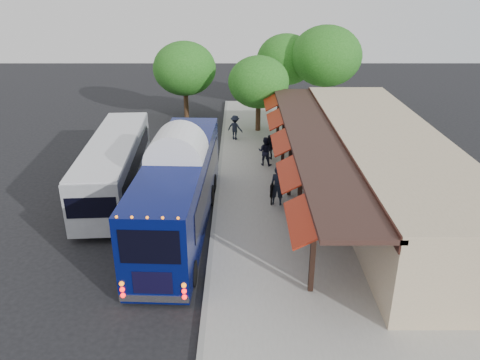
% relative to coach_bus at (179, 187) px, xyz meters
% --- Properties ---
extents(ground, '(90.00, 90.00, 0.00)m').
position_rel_coach_bus_xyz_m(ground, '(1.45, -1.07, -2.01)').
color(ground, black).
rests_on(ground, ground).
extents(sidewalk, '(10.00, 40.00, 0.15)m').
position_rel_coach_bus_xyz_m(sidewalk, '(6.45, 2.93, -1.93)').
color(sidewalk, '#9E9B93').
rests_on(sidewalk, ground).
extents(curb, '(0.20, 40.00, 0.16)m').
position_rel_coach_bus_xyz_m(curb, '(1.50, 2.93, -1.93)').
color(curb, gray).
rests_on(curb, ground).
extents(station_shelter, '(8.15, 20.00, 3.60)m').
position_rel_coach_bus_xyz_m(station_shelter, '(9.83, 2.93, -0.16)').
color(station_shelter, tan).
rests_on(station_shelter, ground).
extents(coach_bus, '(2.96, 11.79, 3.74)m').
position_rel_coach_bus_xyz_m(coach_bus, '(0.00, 0.00, 0.00)').
color(coach_bus, '#060F50').
rests_on(coach_bus, ground).
extents(city_bus, '(3.05, 10.90, 2.89)m').
position_rel_coach_bus_xyz_m(city_bus, '(-3.82, 3.75, -0.41)').
color(city_bus, gray).
rests_on(city_bus, ground).
extents(ped_a, '(0.78, 0.57, 1.97)m').
position_rel_coach_bus_xyz_m(ped_a, '(4.56, 1.99, -0.87)').
color(ped_a, black).
rests_on(ped_a, sidewalk).
extents(ped_b, '(1.00, 0.88, 1.74)m').
position_rel_coach_bus_xyz_m(ped_b, '(4.21, 7.27, -0.99)').
color(ped_b, black).
rests_on(ped_b, sidewalk).
extents(ped_c, '(0.99, 0.78, 1.57)m').
position_rel_coach_bus_xyz_m(ped_c, '(4.54, 8.19, -1.07)').
color(ped_c, black).
rests_on(ped_c, sidewalk).
extents(ped_d, '(1.26, 1.05, 1.70)m').
position_rel_coach_bus_xyz_m(ped_d, '(2.37, 12.09, -1.01)').
color(ped_d, black).
rests_on(ped_d, sidewalk).
extents(sign_board, '(0.21, 0.52, 1.18)m').
position_rel_coach_bus_xyz_m(sign_board, '(4.26, 1.87, -1.06)').
color(sign_board, black).
rests_on(sign_board, sidewalk).
extents(tree_left, '(4.32, 4.32, 5.54)m').
position_rel_coach_bus_xyz_m(tree_left, '(4.03, 14.18, 1.68)').
color(tree_left, '#382314').
rests_on(tree_left, ground).
extents(tree_mid, '(4.92, 4.92, 6.30)m').
position_rel_coach_bus_xyz_m(tree_mid, '(6.57, 20.77, 2.19)').
color(tree_mid, '#382314').
rests_on(tree_mid, ground).
extents(tree_right, '(5.60, 5.60, 7.17)m').
position_rel_coach_bus_xyz_m(tree_right, '(9.52, 18.82, 2.77)').
color(tree_right, '#382314').
rests_on(tree_right, ground).
extents(tree_far, '(4.80, 4.80, 6.15)m').
position_rel_coach_bus_xyz_m(tree_far, '(-1.52, 17.20, 2.09)').
color(tree_far, '#382314').
rests_on(tree_far, ground).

